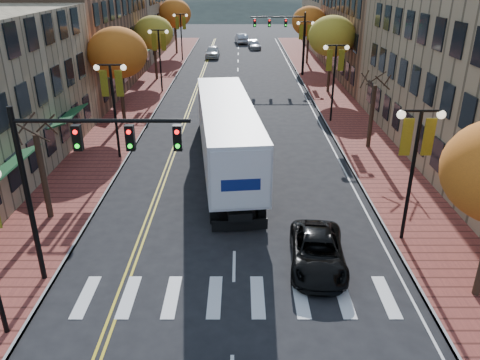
{
  "coord_description": "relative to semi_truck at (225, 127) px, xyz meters",
  "views": [
    {
      "loc": [
        0.24,
        -12.11,
        11.08
      ],
      "look_at": [
        0.25,
        7.75,
        2.2
      ],
      "focal_mm": 35.0,
      "sensor_mm": 36.0,
      "label": 1
    }
  ],
  "objects": [
    {
      "name": "ground",
      "position": [
        0.65,
        -14.78,
        -2.54
      ],
      "size": [
        200.0,
        200.0,
        0.0
      ],
      "primitive_type": "plane",
      "color": "black",
      "rests_on": "ground"
    },
    {
      "name": "sidewalk_left",
      "position": [
        -8.35,
        17.72,
        -2.46
      ],
      "size": [
        4.0,
        85.0,
        0.15
      ],
      "primitive_type": "cube",
      "color": "brown",
      "rests_on": "ground"
    },
    {
      "name": "sidewalk_right",
      "position": [
        9.65,
        17.72,
        -2.46
      ],
      "size": [
        4.0,
        85.0,
        0.15
      ],
      "primitive_type": "cube",
      "color": "brown",
      "rests_on": "ground"
    },
    {
      "name": "building_left_mid",
      "position": [
        -16.35,
        21.22,
        2.96
      ],
      "size": [
        12.0,
        24.0,
        11.0
      ],
      "primitive_type": "cube",
      "color": "brown",
      "rests_on": "ground"
    },
    {
      "name": "building_left_far",
      "position": [
        -16.35,
        46.22,
        2.21
      ],
      "size": [
        12.0,
        26.0,
        9.5
      ],
      "primitive_type": "cube",
      "color": "#9E8966",
      "rests_on": "ground"
    },
    {
      "name": "building_right_mid",
      "position": [
        19.15,
        27.22,
        2.46
      ],
      "size": [
        15.0,
        24.0,
        10.0
      ],
      "primitive_type": "cube",
      "color": "brown",
      "rests_on": "ground"
    },
    {
      "name": "building_right_far",
      "position": [
        19.15,
        49.22,
        2.96
      ],
      "size": [
        15.0,
        20.0,
        11.0
      ],
      "primitive_type": "cube",
      "color": "#9E8966",
      "rests_on": "ground"
    },
    {
      "name": "tree_left_a",
      "position": [
        -8.35,
        -6.78,
        -0.29
      ],
      "size": [
        0.28,
        0.28,
        4.2
      ],
      "color": "#382619",
      "rests_on": "sidewalk_left"
    },
    {
      "name": "tree_left_b",
      "position": [
        -8.35,
        9.22,
        2.91
      ],
      "size": [
        4.48,
        4.48,
        7.21
      ],
      "color": "#382619",
      "rests_on": "sidewalk_left"
    },
    {
      "name": "tree_left_c",
      "position": [
        -8.35,
        25.22,
        2.52
      ],
      "size": [
        4.16,
        4.16,
        6.69
      ],
      "color": "#382619",
      "rests_on": "sidewalk_left"
    },
    {
      "name": "tree_left_d",
      "position": [
        -8.35,
        43.22,
        3.07
      ],
      "size": [
        4.61,
        4.61,
        7.42
      ],
      "color": "#382619",
      "rests_on": "sidewalk_left"
    },
    {
      "name": "tree_right_b",
      "position": [
        9.65,
        3.22,
        -0.29
      ],
      "size": [
        0.28,
        0.28,
        4.2
      ],
      "color": "#382619",
      "rests_on": "sidewalk_right"
    },
    {
      "name": "tree_right_c",
      "position": [
        9.65,
        19.22,
        2.91
      ],
      "size": [
        4.48,
        4.48,
        7.21
      ],
      "color": "#382619",
      "rests_on": "sidewalk_right"
    },
    {
      "name": "tree_right_d",
      "position": [
        9.65,
        35.22,
        2.75
      ],
      "size": [
        4.35,
        4.35,
        7.0
      ],
      "color": "#382619",
      "rests_on": "sidewalk_right"
    },
    {
      "name": "lamp_left_b",
      "position": [
        -6.85,
        1.22,
        1.76
      ],
      "size": [
        1.96,
        0.36,
        6.05
      ],
      "color": "black",
      "rests_on": "ground"
    },
    {
      "name": "lamp_left_c",
      "position": [
        -6.85,
        19.22,
        1.76
      ],
      "size": [
        1.96,
        0.36,
        6.05
      ],
      "color": "black",
      "rests_on": "ground"
    },
    {
      "name": "lamp_left_d",
      "position": [
        -6.85,
        37.22,
        1.76
      ],
      "size": [
        1.96,
        0.36,
        6.05
      ],
      "color": "black",
      "rests_on": "ground"
    },
    {
      "name": "lamp_right_a",
      "position": [
        8.15,
        -8.78,
        1.76
      ],
      "size": [
        1.96,
        0.36,
        6.05
      ],
      "color": "black",
      "rests_on": "ground"
    },
    {
      "name": "lamp_right_b",
      "position": [
        8.15,
        9.22,
        1.76
      ],
      "size": [
        1.96,
        0.36,
        6.05
      ],
      "color": "black",
      "rests_on": "ground"
    },
    {
      "name": "lamp_right_c",
      "position": [
        8.15,
        27.22,
        1.76
      ],
      "size": [
        1.96,
        0.36,
        6.05
      ],
      "color": "black",
      "rests_on": "ground"
    },
    {
      "name": "traffic_mast_near",
      "position": [
        -4.83,
        -11.79,
        2.39
      ],
      "size": [
        6.1,
        0.35,
        7.0
      ],
      "color": "black",
      "rests_on": "ground"
    },
    {
      "name": "traffic_mast_far",
      "position": [
        6.13,
        27.21,
        2.39
      ],
      "size": [
        6.1,
        0.34,
        7.0
      ],
      "color": "black",
      "rests_on": "ground"
    },
    {
      "name": "semi_truck",
      "position": [
        0.0,
        0.0,
        0.0
      ],
      "size": [
        4.65,
        17.55,
        4.34
      ],
      "rotation": [
        0.0,
        0.0,
        0.11
      ],
      "color": "black",
      "rests_on": "ground"
    },
    {
      "name": "black_suv",
      "position": [
        4.05,
        -10.76,
        -1.88
      ],
      "size": [
        2.58,
        4.89,
        1.31
      ],
      "primitive_type": "imported",
      "rotation": [
        0.0,
        0.0,
        -0.09
      ],
      "color": "black",
      "rests_on": "ground"
    },
    {
      "name": "car_far_white",
      "position": [
        -2.94,
        40.13,
        -1.73
      ],
      "size": [
        1.91,
        4.74,
        1.61
      ],
      "primitive_type": "imported",
      "rotation": [
        0.0,
        0.0,
        -0.0
      ],
      "color": "silver",
      "rests_on": "ground"
    },
    {
      "name": "car_far_silver",
      "position": [
        3.18,
        47.99,
        -1.92
      ],
      "size": [
        2.07,
        4.39,
        1.24
      ],
      "primitive_type": "imported",
      "rotation": [
        0.0,
        0.0,
        0.08
      ],
      "color": "#A1A2A9",
      "rests_on": "ground"
    },
    {
      "name": "car_far_oncoming",
      "position": [
        1.15,
        54.25,
        -1.72
      ],
      "size": [
        2.36,
        5.12,
        1.63
      ],
      "primitive_type": "imported",
      "rotation": [
        0.0,
        0.0,
        3.28
      ],
      "color": "#B2B2BA",
      "rests_on": "ground"
    }
  ]
}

